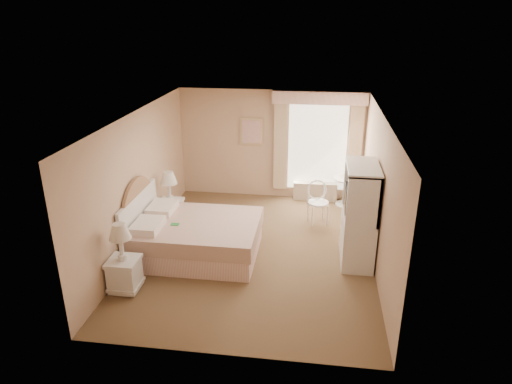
# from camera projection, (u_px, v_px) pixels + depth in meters

# --- Properties ---
(room) EXTENTS (4.21, 5.51, 2.51)m
(room) POSITION_uv_depth(u_px,v_px,m) (255.00, 187.00, 7.90)
(room) COLOR brown
(room) RESTS_ON ground
(window) EXTENTS (2.05, 0.22, 2.51)m
(window) POSITION_uv_depth(u_px,v_px,m) (317.00, 144.00, 10.18)
(window) COLOR white
(window) RESTS_ON room
(framed_art) EXTENTS (0.52, 0.04, 0.62)m
(framed_art) POSITION_uv_depth(u_px,v_px,m) (251.00, 132.00, 10.35)
(framed_art) COLOR tan
(framed_art) RESTS_ON room
(bed) EXTENTS (2.18, 1.71, 1.52)m
(bed) POSITION_uv_depth(u_px,v_px,m) (191.00, 236.00, 8.13)
(bed) COLOR #DD938F
(bed) RESTS_ON room
(nightstand_near) EXTENTS (0.47, 0.47, 1.13)m
(nightstand_near) POSITION_uv_depth(u_px,v_px,m) (124.00, 266.00, 7.05)
(nightstand_near) COLOR white
(nightstand_near) RESTS_ON room
(nightstand_far) EXTENTS (0.47, 0.47, 1.14)m
(nightstand_far) POSITION_uv_depth(u_px,v_px,m) (171.00, 206.00, 9.22)
(nightstand_far) COLOR white
(nightstand_far) RESTS_ON room
(round_table) EXTENTS (0.62, 0.62, 0.66)m
(round_table) POSITION_uv_depth(u_px,v_px,m) (347.00, 187.00, 10.20)
(round_table) COLOR white
(round_table) RESTS_ON room
(cafe_chair) EXTENTS (0.53, 0.53, 0.89)m
(cafe_chair) POSITION_uv_depth(u_px,v_px,m) (318.00, 199.00, 9.36)
(cafe_chair) COLOR white
(cafe_chair) RESTS_ON room
(armoire) EXTENTS (0.53, 1.06, 1.76)m
(armoire) POSITION_uv_depth(u_px,v_px,m) (359.00, 222.00, 7.81)
(armoire) COLOR white
(armoire) RESTS_ON room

